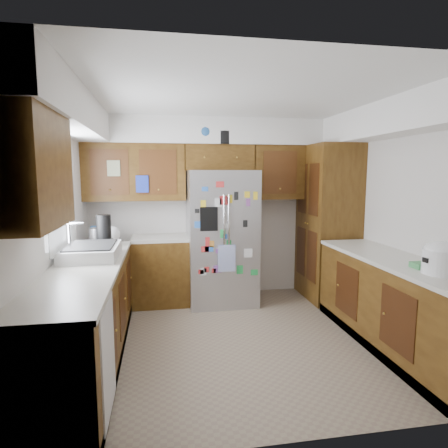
% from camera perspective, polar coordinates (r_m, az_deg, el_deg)
% --- Properties ---
extents(floor, '(3.60, 3.60, 0.00)m').
position_cam_1_polar(floor, '(4.20, 2.41, -17.02)').
color(floor, gray).
rests_on(floor, ground).
extents(room_shell, '(3.64, 3.24, 2.52)m').
position_cam_1_polar(room_shell, '(4.16, 0.05, 8.60)').
color(room_shell, silver).
rests_on(room_shell, ground).
extents(left_counter_run, '(1.36, 3.20, 0.92)m').
position_cam_1_polar(left_counter_run, '(4.02, -17.39, -11.92)').
color(left_counter_run, '#42270C').
rests_on(left_counter_run, ground).
extents(right_counter_run, '(0.63, 2.25, 0.92)m').
position_cam_1_polar(right_counter_run, '(4.21, 24.77, -11.53)').
color(right_counter_run, '#42270C').
rests_on(right_counter_run, ground).
extents(pantry, '(0.60, 0.90, 2.15)m').
position_cam_1_polar(pantry, '(5.44, 15.49, 0.19)').
color(pantry, '#42270C').
rests_on(pantry, ground).
extents(fridge, '(0.90, 0.79, 1.80)m').
position_cam_1_polar(fridge, '(5.07, -0.38, -2.05)').
color(fridge, '#9B9A9F').
rests_on(fridge, ground).
extents(bridge_cabinet, '(0.96, 0.34, 0.35)m').
position_cam_1_polar(bridge_cabinet, '(5.23, -0.80, 10.05)').
color(bridge_cabinet, '#42270C').
rests_on(bridge_cabinet, fridge).
extents(fridge_top_items, '(0.56, 0.31, 0.31)m').
position_cam_1_polar(fridge_top_items, '(5.17, -1.72, 13.54)').
color(fridge_top_items, '#265A9A').
rests_on(fridge_top_items, bridge_cabinet).
extents(sink_assembly, '(0.52, 0.70, 0.37)m').
position_cam_1_polar(sink_assembly, '(3.97, -19.55, -3.92)').
color(sink_assembly, silver).
rests_on(sink_assembly, left_counter_run).
extents(left_counter_clutter, '(0.38, 0.75, 0.38)m').
position_cam_1_polar(left_counter_clutter, '(4.65, -17.73, -1.42)').
color(left_counter_clutter, black).
rests_on(left_counter_clutter, left_counter_run).
extents(rice_cooker, '(0.32, 0.31, 0.27)m').
position_cam_1_polar(rice_cooker, '(3.62, 30.33, -4.39)').
color(rice_cooker, white).
rests_on(rice_cooker, right_counter_run).
extents(paper_towel, '(0.11, 0.11, 0.25)m').
position_cam_1_polar(paper_towel, '(3.68, 30.16, -4.44)').
color(paper_towel, white).
rests_on(paper_towel, right_counter_run).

